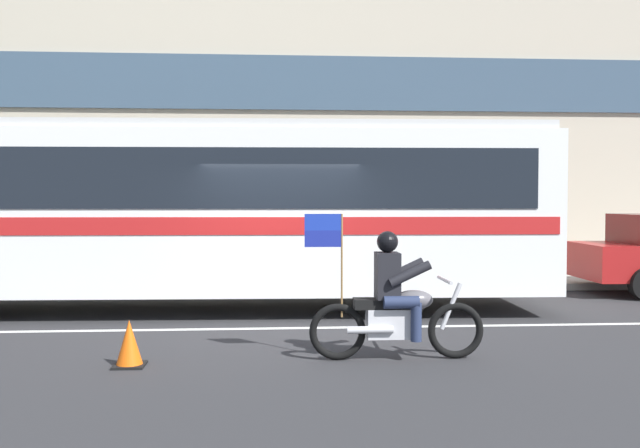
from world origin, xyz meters
TOP-DOWN VIEW (x-y plane):
  - ground_plane at (0.00, 0.00)m, footprint 60.00×60.00m
  - sidewalk_curb at (0.00, 5.10)m, footprint 28.00×3.80m
  - lane_center_stripe at (0.00, -0.60)m, footprint 26.60×0.14m
  - office_building_facade at (0.00, 7.39)m, footprint 28.00×0.89m
  - transit_bus at (-1.43, 1.19)m, footprint 12.16×2.92m
  - motorcycle_with_rider at (1.36, -2.66)m, footprint 2.20×0.64m
  - traffic_cone at (-1.79, -2.80)m, footprint 0.36×0.36m

SIDE VIEW (x-z plane):
  - ground_plane at x=0.00m, z-range 0.00..0.00m
  - lane_center_stripe at x=0.00m, z-range 0.00..0.01m
  - sidewalk_curb at x=0.00m, z-range 0.00..0.15m
  - traffic_cone at x=-1.79m, z-range -0.02..0.53m
  - motorcycle_with_rider at x=1.36m, z-range -0.22..1.55m
  - transit_bus at x=-1.43m, z-range 0.27..3.49m
  - office_building_facade at x=0.00m, z-range 0.01..14.21m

